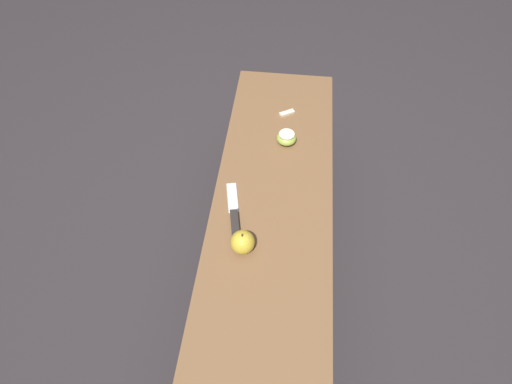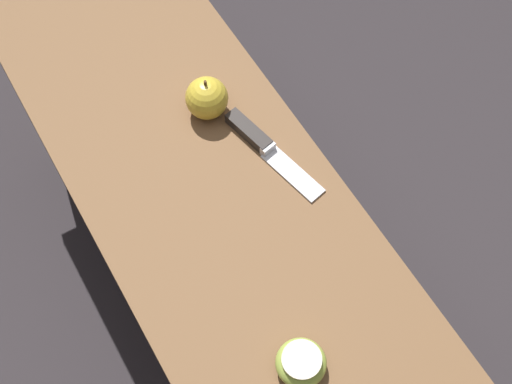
{
  "view_description": "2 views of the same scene",
  "coord_description": "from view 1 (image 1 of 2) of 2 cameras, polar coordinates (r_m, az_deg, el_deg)",
  "views": [
    {
      "loc": [
        0.77,
        0.03,
        1.51
      ],
      "look_at": [
        0.02,
        -0.05,
        0.49
      ],
      "focal_mm": 28.0,
      "sensor_mm": 36.0,
      "label": 1
    },
    {
      "loc": [
        -0.43,
        0.21,
        1.45
      ],
      "look_at": [
        0.02,
        -0.05,
        0.49
      ],
      "focal_mm": 50.0,
      "sensor_mm": 36.0,
      "label": 2
    }
  ],
  "objects": [
    {
      "name": "ground_plane",
      "position": [
        1.69,
        1.92,
        -9.71
      ],
      "size": [
        8.0,
        8.0,
        0.0
      ],
      "primitive_type": "plane",
      "color": "#2D282B"
    },
    {
      "name": "wooden_bench",
      "position": [
        1.37,
        2.34,
        -2.59
      ],
      "size": [
        1.26,
        0.38,
        0.47
      ],
      "color": "brown",
      "rests_on": "ground_plane"
    },
    {
      "name": "knife",
      "position": [
        1.24,
        -3.14,
        -3.47
      ],
      "size": [
        0.21,
        0.07,
        0.02
      ],
      "rotation": [
        0.0,
        0.0,
        -2.92
      ],
      "color": "silver",
      "rests_on": "wooden_bench"
    },
    {
      "name": "apple_whole",
      "position": [
        1.16,
        -1.93,
        -7.17
      ],
      "size": [
        0.07,
        0.07,
        0.08
      ],
      "color": "gold",
      "rests_on": "wooden_bench"
    },
    {
      "name": "apple_cut",
      "position": [
        1.43,
        4.37,
        7.74
      ],
      "size": [
        0.07,
        0.07,
        0.04
      ],
      "color": "#9EB747",
      "rests_on": "wooden_bench"
    },
    {
      "name": "apple_slice_near_knife",
      "position": [
        1.55,
        4.44,
        11.21
      ],
      "size": [
        0.05,
        0.06,
        0.01
      ],
      "color": "beige",
      "rests_on": "wooden_bench"
    }
  ]
}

